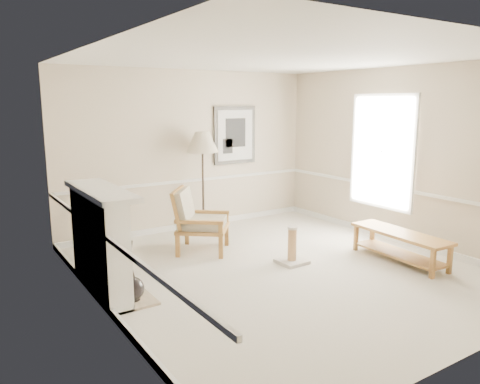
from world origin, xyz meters
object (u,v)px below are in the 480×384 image
(floor_lamp, at_px, (202,145))
(bench, at_px, (400,242))
(scratching_post, at_px, (292,252))
(armchair, at_px, (196,218))
(floor_vase, at_px, (132,290))

(floor_lamp, xyz_separation_m, bench, (1.63, -3.05, -1.28))
(floor_lamp, relative_size, scratching_post, 3.25)
(armchair, xyz_separation_m, scratching_post, (0.90, -1.29, -0.36))
(floor_lamp, height_order, scratching_post, floor_lamp)
(floor_vase, distance_m, scratching_post, 2.45)
(scratching_post, bearing_deg, floor_vase, -179.18)
(bench, bearing_deg, armchair, 137.72)
(armchair, distance_m, bench, 3.11)
(scratching_post, bearing_deg, bench, -29.80)
(armchair, distance_m, floor_lamp, 1.57)
(floor_lamp, bearing_deg, floor_vase, -134.02)
(floor_vase, relative_size, armchair, 0.77)
(armchair, distance_m, scratching_post, 1.61)
(armchair, relative_size, scratching_post, 1.97)
(floor_vase, xyz_separation_m, scratching_post, (2.45, 0.04, 0.02))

